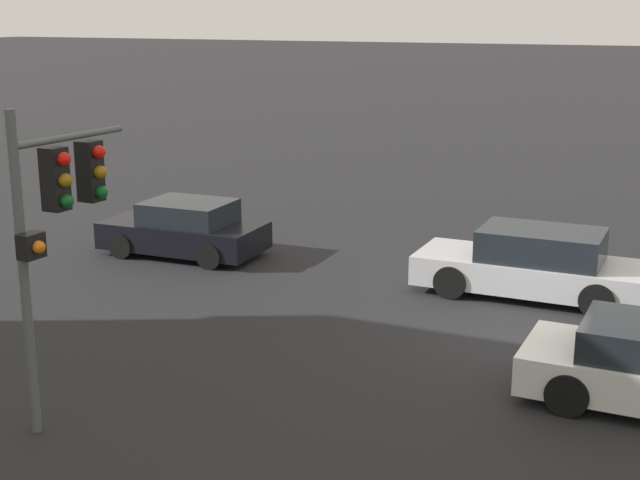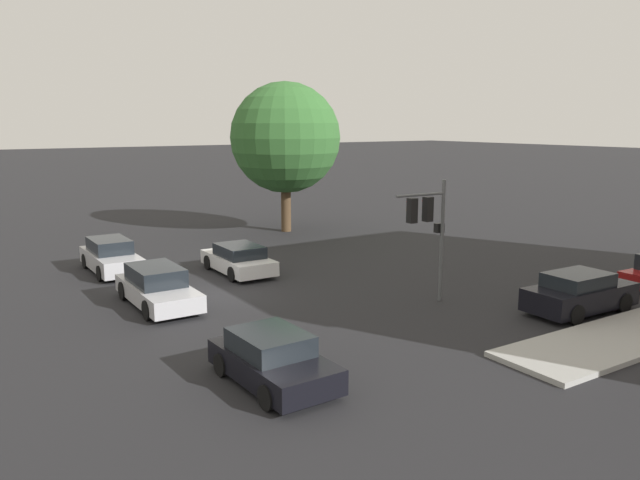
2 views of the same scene
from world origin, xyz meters
The scene contains 4 objects.
ground_plane centered at (0.00, 0.00, 0.00)m, with size 300.00×300.00×0.00m, color black.
traffic_signal centered at (5.26, 6.16, 3.20)m, with size 0.53×2.36×4.61m.
crossing_car_2 centered at (0.15, -2.39, 0.69)m, with size 4.78×1.96×1.46m.
crossing_car_3 centered at (8.63, -2.15, 0.64)m, with size 4.01×2.09×1.36m.
Camera 1 is at (-3.21, 15.82, 5.85)m, focal length 50.00 mm.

